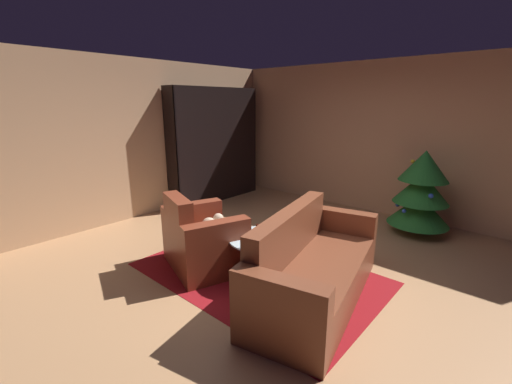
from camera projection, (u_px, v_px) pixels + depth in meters
name	position (u px, v px, depth m)	size (l,w,h in m)	color
ground_plane	(277.00, 272.00, 4.00)	(7.45, 7.45, 0.00)	tan
wall_back	(385.00, 139.00, 5.87)	(6.32, 0.06, 2.68)	tan
wall_left	(132.00, 141.00, 5.65)	(0.06, 6.18, 2.68)	tan
area_rug	(258.00, 273.00, 3.97)	(2.77, 1.82, 0.01)	maroon
bookshelf_unit	(221.00, 146.00, 6.85)	(0.36, 2.09, 2.25)	black
armchair_red	(202.00, 241.00, 4.07)	(1.19, 1.06, 0.93)	brown
couch_red	(312.00, 269.00, 3.42)	(1.23, 2.15, 0.91)	brown
coffee_table	(262.00, 241.00, 3.81)	(0.78, 0.78, 0.47)	black
book_stack_on_table	(266.00, 234.00, 3.82)	(0.20, 0.17, 0.08)	red
bottle_on_table	(257.00, 237.00, 3.58)	(0.06, 0.06, 0.24)	#581F14
decorated_tree	(421.00, 192.00, 5.03)	(0.89, 0.89, 1.29)	brown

